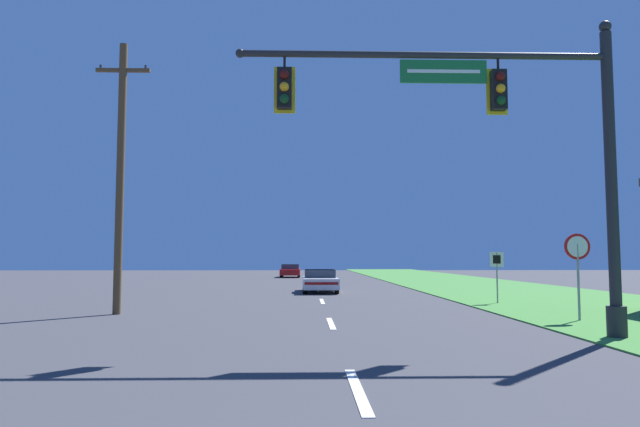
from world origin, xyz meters
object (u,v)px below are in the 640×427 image
at_px(car_ahead, 320,281).
at_px(utility_pole_near, 120,172).
at_px(far_car, 290,271).
at_px(signal_mast, 518,143).
at_px(route_sign_post, 497,265).
at_px(stop_sign, 578,257).

height_order(car_ahead, utility_pole_near, utility_pole_near).
bearing_deg(car_ahead, far_car, 95.38).
distance_m(signal_mast, far_car, 41.15).
xyz_separation_m(far_car, route_sign_post, (9.03, -30.76, 0.92)).
bearing_deg(utility_pole_near, car_ahead, 59.37).
bearing_deg(route_sign_post, stop_sign, -87.73).
height_order(signal_mast, far_car, signal_mast).
bearing_deg(stop_sign, signal_mast, -130.96).
bearing_deg(signal_mast, utility_pole_near, 151.83).
xyz_separation_m(stop_sign, utility_pole_near, (-14.07, 2.49, 2.81)).
bearing_deg(utility_pole_near, signal_mast, -28.17).
bearing_deg(stop_sign, far_car, 104.06).
bearing_deg(route_sign_post, far_car, 106.36).
relative_size(car_ahead, route_sign_post, 2.25).
height_order(far_car, stop_sign, stop_sign).
distance_m(route_sign_post, utility_pole_near, 14.67).
relative_size(far_car, stop_sign, 1.68).
relative_size(far_car, route_sign_post, 2.07).
xyz_separation_m(far_car, utility_pole_near, (-4.80, -34.54, 4.07)).
distance_m(far_car, utility_pole_near, 35.11).
bearing_deg(signal_mast, stop_sign, 49.04).
distance_m(far_car, stop_sign, 38.20).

